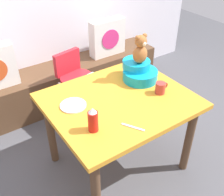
% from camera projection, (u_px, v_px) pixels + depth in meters
% --- Properties ---
extents(ground_plane, '(8.00, 8.00, 0.00)m').
position_uv_depth(ground_plane, '(118.00, 163.00, 2.56)').
color(ground_plane, '#4C4C51').
extents(window_bench, '(2.60, 0.44, 0.46)m').
position_uv_depth(window_bench, '(59.00, 85.00, 3.25)').
color(window_bench, brown).
rests_on(window_bench, ground_plane).
extents(pillow_floral_right, '(0.44, 0.15, 0.44)m').
position_uv_depth(pillow_floral_right, '(107.00, 37.00, 3.30)').
color(pillow_floral_right, white).
rests_on(pillow_floral_right, window_bench).
extents(dining_table, '(1.11, 0.94, 0.74)m').
position_uv_depth(dining_table, '(119.00, 110.00, 2.20)').
color(dining_table, orange).
rests_on(dining_table, ground_plane).
extents(highchair, '(0.38, 0.50, 0.79)m').
position_uv_depth(highchair, '(76.00, 79.00, 2.80)').
color(highchair, red).
rests_on(highchair, ground_plane).
extents(infant_seat_teal, '(0.30, 0.33, 0.16)m').
position_uv_depth(infant_seat_teal, '(139.00, 72.00, 2.35)').
color(infant_seat_teal, '#0F96C2').
rests_on(infant_seat_teal, dining_table).
extents(teddy_bear, '(0.13, 0.12, 0.25)m').
position_uv_depth(teddy_bear, '(140.00, 50.00, 2.23)').
color(teddy_bear, '#9B5C2E').
rests_on(teddy_bear, infant_seat_teal).
extents(ketchup_bottle, '(0.07, 0.07, 0.18)m').
position_uv_depth(ketchup_bottle, '(93.00, 120.00, 1.79)').
color(ketchup_bottle, red).
rests_on(ketchup_bottle, dining_table).
extents(coffee_mug, '(0.12, 0.08, 0.09)m').
position_uv_depth(coffee_mug, '(161.00, 88.00, 2.18)').
color(coffee_mug, '#9E332D').
rests_on(coffee_mug, dining_table).
extents(dinner_plate_near, '(0.20, 0.20, 0.01)m').
position_uv_depth(dinner_plate_near, '(73.00, 105.00, 2.06)').
color(dinner_plate_near, white).
rests_on(dinner_plate_near, dining_table).
extents(table_fork, '(0.10, 0.15, 0.01)m').
position_uv_depth(table_fork, '(133.00, 127.00, 1.86)').
color(table_fork, silver).
rests_on(table_fork, dining_table).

